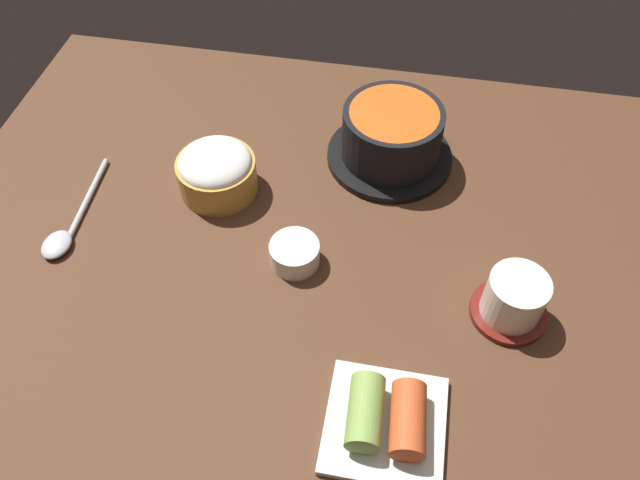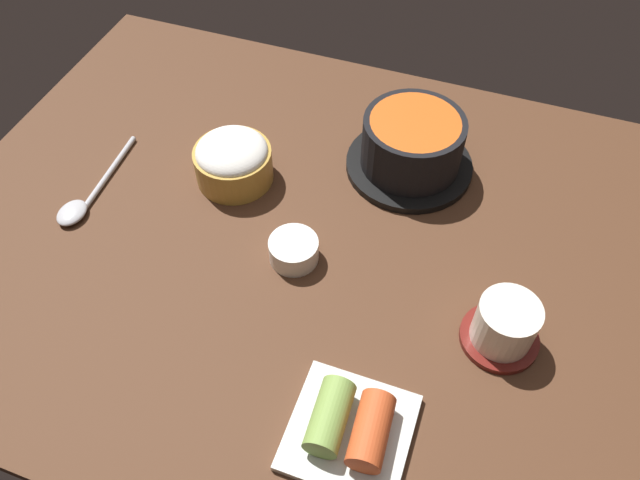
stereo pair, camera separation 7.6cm
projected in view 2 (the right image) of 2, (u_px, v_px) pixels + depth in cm
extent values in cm
cube|color=#4C2D1C|center=(311.00, 244.00, 80.52)|extent=(100.00, 76.00, 2.00)
cylinder|color=black|center=(409.00, 165.00, 87.42)|extent=(17.90, 17.90, 1.09)
cylinder|color=black|center=(412.00, 142.00, 84.06)|extent=(13.90, 13.90, 7.47)
cylinder|color=#D15619|center=(415.00, 123.00, 81.37)|extent=(12.23, 12.23, 0.60)
cylinder|color=#B78C38|center=(234.00, 165.00, 84.67)|extent=(10.71, 10.71, 4.98)
ellipsoid|color=white|center=(232.00, 152.00, 82.72)|extent=(9.86, 9.86, 3.75)
cylinder|color=maroon|center=(499.00, 338.00, 70.25)|extent=(9.03, 9.03, 0.80)
cylinder|color=silver|center=(506.00, 323.00, 67.70)|extent=(6.92, 6.92, 5.71)
cylinder|color=#C6D18C|center=(511.00, 311.00, 65.69)|extent=(5.88, 5.88, 0.40)
cylinder|color=white|center=(294.00, 250.00, 76.61)|extent=(6.25, 6.25, 3.15)
cylinder|color=#B73323|center=(293.00, 244.00, 75.61)|extent=(5.13, 5.13, 0.50)
cube|color=silver|center=(349.00, 432.00, 63.28)|extent=(12.40, 12.40, 1.00)
cylinder|color=#7A9E47|center=(330.00, 416.00, 61.91)|extent=(3.98, 7.59, 3.65)
cylinder|color=#C64C23|center=(371.00, 431.00, 61.01)|extent=(4.10, 7.65, 3.65)
cylinder|color=#B7B7BC|center=(108.00, 175.00, 86.36)|extent=(1.74, 15.89, 0.80)
ellipsoid|color=#B7B7BC|center=(72.00, 213.00, 81.57)|extent=(3.60, 4.68, 1.26)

